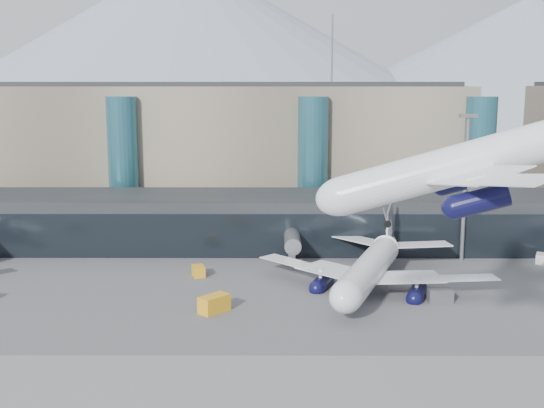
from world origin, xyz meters
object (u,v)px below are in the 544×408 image
at_px(lightmast_mid, 465,179).
at_px(veh_b, 198,271).
at_px(jet_parked_mid, 374,256).
at_px(hero_jet, 495,148).
at_px(veh_d, 541,258).
at_px(veh_g, 366,267).
at_px(veh_h, 214,304).
at_px(veh_c, 440,296).

xyz_separation_m(lightmast_mid, veh_b, (-45.34, -10.45, -13.57)).
relative_size(lightmast_mid, jet_parked_mid, 0.66).
relative_size(hero_jet, veh_d, 12.22).
bearing_deg(veh_g, jet_parked_mid, -51.39).
bearing_deg(veh_g, veh_h, -100.75).
bearing_deg(veh_g, hero_jet, -44.04).
bearing_deg(lightmast_mid, veh_g, -157.01).
bearing_deg(jet_parked_mid, veh_d, -46.57).
distance_m(hero_jet, veh_h, 44.67).
distance_m(jet_parked_mid, veh_g, 8.88).
height_order(lightmast_mid, veh_d, lightmast_mid).
distance_m(veh_b, veh_h, 17.89).
relative_size(jet_parked_mid, veh_b, 13.32).
relative_size(lightmast_mid, veh_c, 7.40).
bearing_deg(hero_jet, veh_d, 72.19).
relative_size(jet_parked_mid, veh_g, 14.79).
relative_size(jet_parked_mid, veh_d, 13.75).
height_order(hero_jet, veh_g, hero_jet).
relative_size(veh_g, veh_h, 0.62).
distance_m(lightmast_mid, jet_parked_mid, 25.52).
height_order(veh_b, veh_d, veh_b).
bearing_deg(veh_c, veh_h, -174.87).
xyz_separation_m(jet_parked_mid, veh_c, (8.44, -7.93, -3.78)).
bearing_deg(veh_h, veh_b, 56.16).
bearing_deg(lightmast_mid, veh_h, -145.96).
height_order(lightmast_mid, veh_c, lightmast_mid).
xyz_separation_m(jet_parked_mid, veh_h, (-23.46, -12.36, -3.58)).
bearing_deg(veh_b, jet_parked_mid, -116.46).
bearing_deg(jet_parked_mid, hero_jet, -150.92).
bearing_deg(veh_c, veh_b, 157.38).
xyz_separation_m(veh_c, veh_h, (-31.90, -4.42, 0.20)).
xyz_separation_m(hero_jet, jet_parked_mid, (-5.88, 36.31, -20.09)).
distance_m(veh_g, veh_h, 31.00).
bearing_deg(jet_parked_mid, lightmast_mid, -29.05).
relative_size(lightmast_mid, hero_jet, 0.74).
relative_size(veh_b, veh_h, 0.69).
relative_size(veh_d, veh_g, 1.08).
height_order(veh_c, veh_d, veh_c).
bearing_deg(veh_h, veh_c, -39.14).
xyz_separation_m(hero_jet, veh_d, (25.12, 49.83, -24.02)).
relative_size(lightmast_mid, veh_g, 9.71).
height_order(jet_parked_mid, veh_c, jet_parked_mid).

